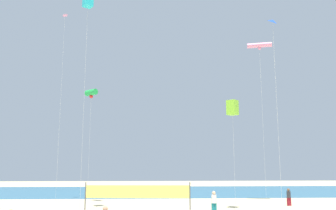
% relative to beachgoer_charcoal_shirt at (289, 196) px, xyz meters
% --- Properties ---
extents(ocean_band, '(120.00, 20.00, 0.01)m').
position_rel_beachgoer_charcoal_shirt_xyz_m(ocean_band, '(-10.93, 16.93, -0.81)').
color(ocean_band, teal).
rests_on(ocean_band, ground).
extents(beachgoer_charcoal_shirt, '(0.35, 0.35, 1.53)m').
position_rel_beachgoer_charcoal_shirt_xyz_m(beachgoer_charcoal_shirt, '(0.00, 0.00, 0.00)').
color(beachgoer_charcoal_shirt, maroon).
rests_on(beachgoer_charcoal_shirt, ground).
extents(beachgoer_white_shirt, '(0.38, 0.38, 1.66)m').
position_rel_beachgoer_charcoal_shirt_xyz_m(beachgoer_white_shirt, '(-7.62, -4.51, 0.07)').
color(beachgoer_white_shirt, '#19727A').
rests_on(beachgoer_white_shirt, ground).
extents(volleyball_net, '(7.67, 0.58, 2.40)m').
position_rel_beachgoer_charcoal_shirt_xyz_m(volleyball_net, '(-13.41, -5.71, 0.82)').
color(volleyball_net, '#4C4C51').
rests_on(volleyball_net, ground).
extents(kite_pink_tube, '(2.50, 1.14, 16.01)m').
position_rel_beachgoer_charcoal_shirt_xyz_m(kite_pink_tube, '(-1.38, 2.11, 14.91)').
color(kite_pink_tube, silver).
rests_on(kite_pink_tube, ground).
extents(kite_lime_box, '(1.10, 1.10, 9.00)m').
position_rel_beachgoer_charcoal_shirt_xyz_m(kite_lime_box, '(-5.64, -3.15, 7.56)').
color(kite_lime_box, silver).
rests_on(kite_lime_box, ground).
extents(kite_cyan_box, '(0.99, 0.99, 17.83)m').
position_rel_beachgoer_charcoal_shirt_xyz_m(kite_cyan_box, '(-17.84, -4.09, 16.41)').
color(kite_cyan_box, silver).
rests_on(kite_cyan_box, ground).
extents(kite_blue_diamond, '(0.86, 0.86, 13.14)m').
position_rel_beachgoer_charcoal_shirt_xyz_m(kite_blue_diamond, '(-4.62, -10.74, 11.90)').
color(kite_blue_diamond, silver).
rests_on(kite_blue_diamond, ground).
extents(kite_pink_diamond, '(0.61, 0.60, 19.20)m').
position_rel_beachgoer_charcoal_shirt_xyz_m(kite_pink_diamond, '(-21.56, 3.13, 17.25)').
color(kite_pink_diamond, silver).
rests_on(kite_pink_diamond, ground).
extents(kite_green_tube, '(1.40, 1.33, 10.98)m').
position_rel_beachgoer_charcoal_shirt_xyz_m(kite_green_tube, '(-18.40, 2.37, 9.81)').
color(kite_green_tube, silver).
rests_on(kite_green_tube, ground).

